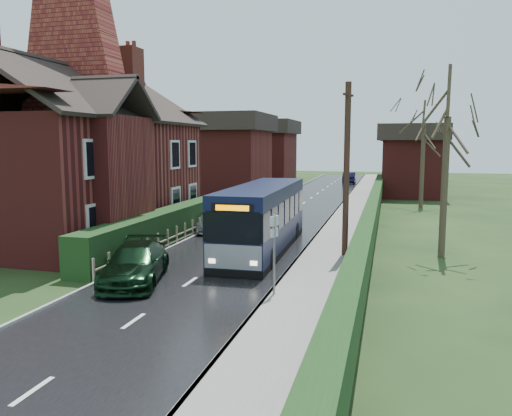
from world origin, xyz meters
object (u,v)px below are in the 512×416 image
(bus, at_px, (262,219))
(bus_stop_sign, at_px, (274,244))
(car_silver, at_px, (211,220))
(car_green, at_px, (135,263))
(telegraph_pole, at_px, (346,171))
(brick_house, at_px, (81,152))

(bus, xyz_separation_m, bus_stop_sign, (2.06, -6.66, 0.28))
(car_silver, distance_m, bus_stop_sign, 12.48)
(car_green, distance_m, telegraph_pole, 9.27)
(bus, height_order, telegraph_pole, telegraph_pole)
(car_green, bearing_deg, telegraph_pole, 23.68)
(car_green, height_order, telegraph_pole, telegraph_pole)
(brick_house, bearing_deg, telegraph_pole, -6.78)
(car_green, bearing_deg, brick_house, 117.77)
(bus, relative_size, bus_stop_sign, 3.71)
(bus, bearing_deg, car_green, -118.08)
(car_silver, distance_m, car_green, 10.33)
(car_silver, height_order, telegraph_pole, telegraph_pole)
(bus, distance_m, car_green, 6.84)
(brick_house, distance_m, telegraph_pole, 13.74)
(bus, height_order, car_green, bus)
(brick_house, distance_m, car_green, 10.62)
(brick_house, distance_m, bus_stop_sign, 14.51)
(car_green, height_order, bus_stop_sign, bus_stop_sign)
(car_green, bearing_deg, bus_stop_sign, -22.35)
(bus, bearing_deg, telegraph_pole, -9.16)
(bus_stop_sign, distance_m, telegraph_pole, 6.67)
(car_green, xyz_separation_m, bus_stop_sign, (5.10, -0.58, 1.09))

